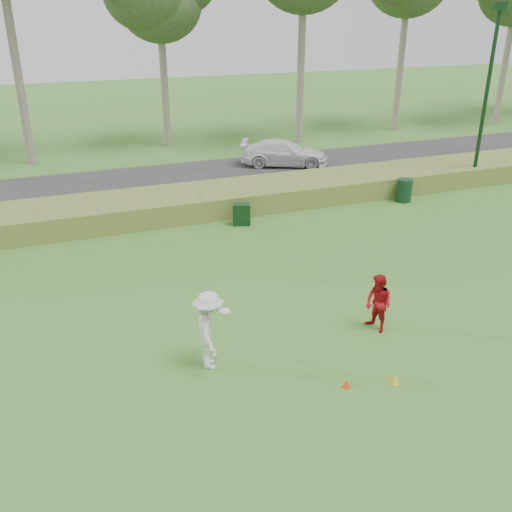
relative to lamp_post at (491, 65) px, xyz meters
name	(u,v)px	position (x,y,z in m)	size (l,w,h in m)	color
ground	(315,367)	(-14.00, -11.00, -5.59)	(120.00, 120.00, 0.00)	#367125
reed_strip	(188,203)	(-14.00, 1.00, -5.14)	(80.00, 3.00, 0.90)	#5E712D
park_road	(163,181)	(-14.00, 6.00, -5.56)	(80.00, 6.00, 0.06)	#2D2D2D
lamp_post	(491,65)	(0.00, 0.00, 0.00)	(0.70, 0.70, 8.18)	black
player_white	(209,330)	(-16.35, -10.04, -4.60)	(1.02, 1.40, 1.99)	silver
player_red	(378,303)	(-11.68, -10.03, -4.79)	(0.78, 0.61, 1.61)	#A80E16
cone_orange	(346,384)	(-13.68, -11.99, -5.49)	(0.19, 0.19, 0.21)	#EF390C
cone_yellow	(395,379)	(-12.56, -12.26, -5.47)	(0.22, 0.22, 0.24)	yellow
utility_cabinet	(242,214)	(-12.37, -1.14, -5.16)	(0.69, 0.43, 0.87)	black
trash_bin	(404,190)	(-4.63, -0.95, -5.08)	(0.68, 0.68, 1.02)	#10321C
car_right	(284,153)	(-7.20, 6.49, -4.86)	(1.89, 4.64, 1.35)	silver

